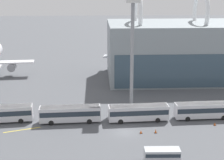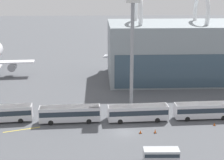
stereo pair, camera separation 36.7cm
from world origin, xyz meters
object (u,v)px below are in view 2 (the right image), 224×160
(airliner_at_gate_far, at_px, (162,54))
(traffic_cone_0, at_px, (155,131))
(shuttle_bus_1, at_px, (2,113))
(floodlight_mast, at_px, (132,40))
(service_van_foreground, at_px, (161,155))
(shuttle_bus_2, at_px, (70,113))
(traffic_cone_1, at_px, (215,124))
(shuttle_bus_3, at_px, (138,112))
(traffic_cone_2, at_px, (140,132))
(shuttle_bus_4, at_px, (204,110))

(airliner_at_gate_far, height_order, traffic_cone_0, airliner_at_gate_far)
(shuttle_bus_1, xyz_separation_m, floodlight_mast, (26.81, 9.76, 12.76))
(service_van_foreground, bearing_deg, floodlight_mast, 96.34)
(airliner_at_gate_far, relative_size, shuttle_bus_2, 3.25)
(shuttle_bus_2, bearing_deg, traffic_cone_1, -8.74)
(shuttle_bus_1, distance_m, shuttle_bus_3, 27.14)
(airliner_at_gate_far, height_order, shuttle_bus_2, airliner_at_gate_far)
(shuttle_bus_3, xyz_separation_m, traffic_cone_2, (-0.19, -5.86, -1.62))
(shuttle_bus_3, bearing_deg, shuttle_bus_2, 176.65)
(airliner_at_gate_far, bearing_deg, traffic_cone_0, 179.45)
(service_van_foreground, distance_m, floodlight_mast, 30.11)
(shuttle_bus_3, bearing_deg, traffic_cone_1, -14.49)
(shuttle_bus_4, height_order, traffic_cone_0, shuttle_bus_4)
(airliner_at_gate_far, relative_size, traffic_cone_1, 64.68)
(shuttle_bus_4, height_order, service_van_foreground, shuttle_bus_4)
(shuttle_bus_2, distance_m, shuttle_bus_3, 13.56)
(shuttle_bus_3, height_order, floodlight_mast, floodlight_mast)
(shuttle_bus_4, distance_m, traffic_cone_1, 4.14)
(service_van_foreground, relative_size, floodlight_mast, 0.24)
(airliner_at_gate_far, bearing_deg, traffic_cone_1, -165.01)
(shuttle_bus_1, height_order, shuttle_bus_3, same)
(shuttle_bus_3, xyz_separation_m, floodlight_mast, (-0.32, 10.47, 12.76))
(airliner_at_gate_far, distance_m, traffic_cone_2, 46.75)
(shuttle_bus_2, relative_size, shuttle_bus_3, 1.00)
(traffic_cone_2, bearing_deg, shuttle_bus_2, 156.16)
(airliner_at_gate_far, height_order, service_van_foreground, airliner_at_gate_far)
(shuttle_bus_3, height_order, traffic_cone_0, shuttle_bus_3)
(traffic_cone_0, bearing_deg, shuttle_bus_1, 167.63)
(airliner_at_gate_far, bearing_deg, traffic_cone_2, 176.15)
(shuttle_bus_3, relative_size, traffic_cone_2, 19.19)
(shuttle_bus_1, height_order, shuttle_bus_2, same)
(service_van_foreground, distance_m, traffic_cone_0, 10.73)
(shuttle_bus_4, distance_m, floodlight_mast, 21.24)
(traffic_cone_0, relative_size, traffic_cone_2, 1.25)
(shuttle_bus_1, distance_m, traffic_cone_0, 30.44)
(floodlight_mast, relative_size, traffic_cone_2, 37.03)
(airliner_at_gate_far, xyz_separation_m, shuttle_bus_1, (-39.19, -38.26, -3.45))
(shuttle_bus_4, xyz_separation_m, traffic_cone_2, (-13.75, -6.55, -1.62))
(airliner_at_gate_far, distance_m, shuttle_bus_2, 46.72)
(traffic_cone_1, bearing_deg, shuttle_bus_1, 175.01)
(airliner_at_gate_far, relative_size, traffic_cone_0, 49.65)
(airliner_at_gate_far, xyz_separation_m, traffic_cone_0, (-9.49, -44.77, -4.99))
(shuttle_bus_3, height_order, service_van_foreground, shuttle_bus_3)
(traffic_cone_2, bearing_deg, airliner_at_gate_far, 74.72)
(traffic_cone_0, bearing_deg, traffic_cone_2, -178.84)
(shuttle_bus_4, bearing_deg, floodlight_mast, 142.63)
(airliner_at_gate_far, relative_size, service_van_foreground, 7.06)
(service_van_foreground, bearing_deg, shuttle_bus_2, 134.81)
(shuttle_bus_1, relative_size, traffic_cone_1, 20.07)
(airliner_at_gate_far, xyz_separation_m, service_van_foreground, (-10.37, -55.42, -4.04))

